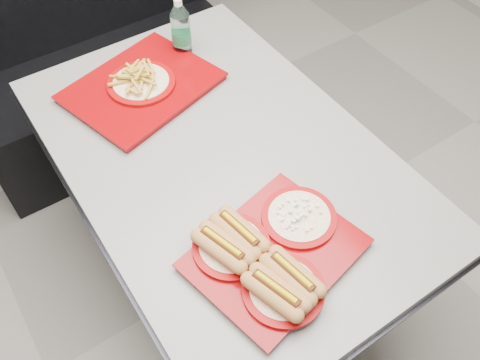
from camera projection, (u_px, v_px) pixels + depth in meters
ground at (227, 269)px, 2.18m from camera, size 6.00×6.00×0.00m
diner_table at (223, 185)px, 1.72m from camera, size 0.92×1.42×0.75m
booth_bench at (101, 60)px, 2.43m from camera, size 1.30×0.57×1.35m
tray_near at (270, 253)px, 1.33m from camera, size 0.49×0.42×0.09m
tray_far at (142, 84)px, 1.75m from camera, size 0.57×0.50×0.10m
water_bottle at (181, 31)px, 1.83m from camera, size 0.07×0.07×0.22m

